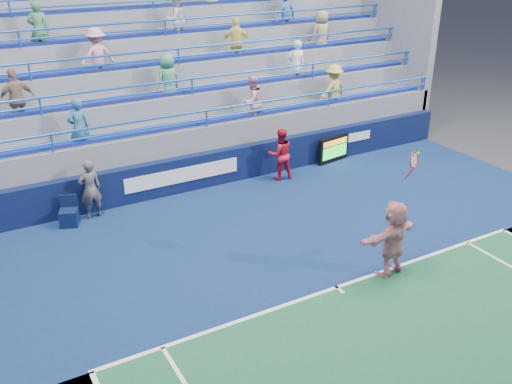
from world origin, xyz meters
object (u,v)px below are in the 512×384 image
serve_speed_board (333,149)px  ball_girl (280,154)px  tennis_player (393,238)px  judge_chair (69,216)px  line_judge (90,189)px

serve_speed_board → ball_girl: 2.41m
ball_girl → tennis_player: bearing=93.8°
serve_speed_board → judge_chair: 8.96m
tennis_player → ball_girl: tennis_player is taller
serve_speed_board → judge_chair: (-8.95, -0.31, -0.19)m
serve_speed_board → line_judge: 8.29m
serve_speed_board → tennis_player: (-3.04, -6.34, 0.46)m
judge_chair → ball_girl: size_ratio=0.49×
judge_chair → tennis_player: tennis_player is taller
tennis_player → line_judge: size_ratio=1.73×
serve_speed_board → tennis_player: size_ratio=0.45×
serve_speed_board → judge_chair: serve_speed_board is taller
line_judge → ball_girl: 5.93m
serve_speed_board → tennis_player: bearing=-115.6°
ball_girl → serve_speed_board: bearing=-161.0°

